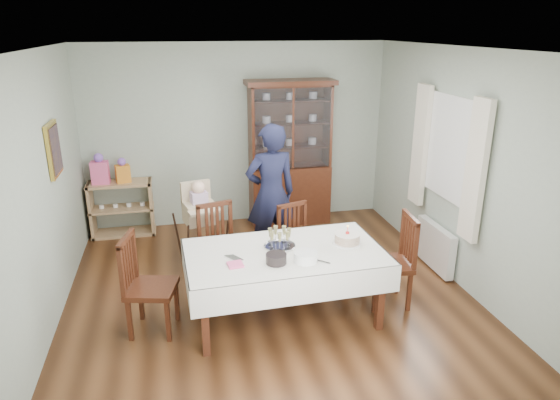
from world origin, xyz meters
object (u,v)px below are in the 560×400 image
object	(u,v)px
china_cabinet	(290,151)
high_chair	(201,233)
woman	(271,194)
chair_end_left	(151,303)
chair_far_right	(299,258)
gift_bag_pink	(100,170)
gift_bag_orange	(123,171)
dining_table	(285,284)
chair_end_right	(389,278)
birthday_cake	(347,239)
champagne_tray	(280,242)
sideboard	(122,208)
chair_far_left	(222,264)

from	to	relation	value
china_cabinet	high_chair	size ratio (longest dim) A/B	1.93
woman	chair_end_left	bearing A→B (deg)	34.55
chair_far_right	gift_bag_pink	distance (m)	3.14
woman	gift_bag_pink	world-z (taller)	woman
high_chair	gift_bag_orange	distance (m)	1.67
dining_table	china_cabinet	world-z (taller)	china_cabinet
china_cabinet	chair_end_left	distance (m)	3.40
china_cabinet	chair_end_right	distance (m)	2.78
woman	birthday_cake	bearing A→B (deg)	104.32
chair_far_right	chair_end_left	bearing A→B (deg)	-174.36
chair_far_right	chair_end_left	distance (m)	1.85
champagne_tray	high_chair	bearing A→B (deg)	119.72
sideboard	champagne_tray	size ratio (longest dim) A/B	2.74
china_cabinet	woman	world-z (taller)	china_cabinet
china_cabinet	dining_table	bearing A→B (deg)	-104.43
woman	high_chair	distance (m)	1.01
dining_table	champagne_tray	distance (m)	0.45
chair_end_left	champagne_tray	world-z (taller)	chair_end_left
dining_table	china_cabinet	distance (m)	2.83
dining_table	champagne_tray	size ratio (longest dim) A/B	6.20
chair_end_right	gift_bag_pink	size ratio (longest dim) A/B	2.32
dining_table	gift_bag_orange	size ratio (longest dim) A/B	5.70
chair_end_right	gift_bag_orange	bearing A→B (deg)	-125.82
dining_table	chair_end_left	size ratio (longest dim) A/B	2.00
sideboard	woman	distance (m)	2.39
dining_table	chair_end_left	world-z (taller)	chair_end_left
sideboard	china_cabinet	bearing A→B (deg)	-0.49
china_cabinet	high_chair	world-z (taller)	china_cabinet
chair_end_left	birthday_cake	bearing A→B (deg)	-76.31
sideboard	high_chair	size ratio (longest dim) A/B	0.80
champagne_tray	gift_bag_pink	world-z (taller)	gift_bag_pink
chair_far_left	champagne_tray	distance (m)	1.00
woman	gift_bag_pink	size ratio (longest dim) A/B	4.10
dining_table	chair_far_right	world-z (taller)	chair_far_right
chair_far_left	birthday_cake	size ratio (longest dim) A/B	3.29
chair_far_left	gift_bag_pink	distance (m)	2.50
chair_far_left	birthday_cake	world-z (taller)	chair_far_left
high_chair	birthday_cake	size ratio (longest dim) A/B	3.71
chair_end_right	woman	size ratio (longest dim) A/B	0.57
woman	high_chair	xyz separation A→B (m)	(-0.90, 0.01, -0.46)
dining_table	chair_end_right	bearing A→B (deg)	2.01
chair_far_left	gift_bag_pink	size ratio (longest dim) A/B	2.27
chair_end_right	champagne_tray	bearing A→B (deg)	-87.63
chair_end_left	champagne_tray	size ratio (longest dim) A/B	3.10
high_chair	chair_end_left	bearing A→B (deg)	-126.54
china_cabinet	chair_end_right	bearing A→B (deg)	-79.08
high_chair	gift_bag_orange	size ratio (longest dim) A/B	3.15
birthday_cake	dining_table	bearing A→B (deg)	-176.46
chair_end_right	high_chair	bearing A→B (deg)	-119.16
chair_end_right	gift_bag_orange	xyz separation A→B (m)	(-2.94, 2.61, 0.66)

